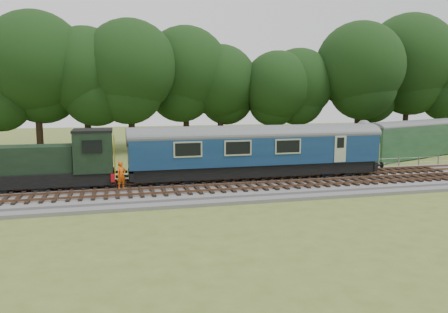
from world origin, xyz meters
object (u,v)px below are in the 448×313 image
object	(u,v)px
dmu_railcar	(257,147)
worker	(121,175)
shunter_loco	(50,163)
parked_coach	(415,137)

from	to	relation	value
dmu_railcar	worker	distance (m)	9.69
shunter_loco	worker	distance (m)	4.69
worker	shunter_loco	bearing A→B (deg)	132.41
shunter_loco	parked_coach	world-z (taller)	shunter_loco
worker	dmu_railcar	bearing A→B (deg)	-22.79
shunter_loco	parked_coach	bearing A→B (deg)	14.16
worker	parked_coach	world-z (taller)	parked_coach
dmu_railcar	shunter_loco	xyz separation A→B (m)	(-13.93, 0.00, -0.63)
parked_coach	worker	bearing A→B (deg)	177.03
shunter_loco	worker	size ratio (longest dim) A/B	5.08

